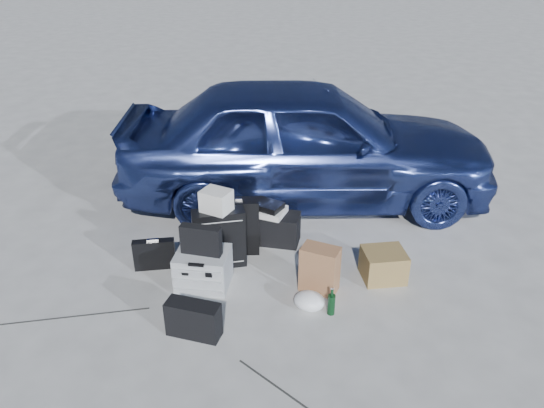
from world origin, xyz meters
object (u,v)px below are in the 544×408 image
Objects in this scene: car at (306,141)px; suitcase_left at (236,226)px; pelican_case at (203,268)px; suitcase_right at (219,238)px; cardboard_box at (383,265)px; duffel_bag at (268,227)px; briefcase at (154,254)px; green_bottle at (331,301)px.

car is 1.51m from suitcase_left.
suitcase_left reaches higher than pelican_case.
cardboard_box is (1.57, -0.01, -0.15)m from suitcase_right.
pelican_case is (-0.78, -1.91, -0.56)m from car.
cardboard_box is at bearing -19.53° from suitcase_left.
suitcase_right is at bearing 76.33° from pelican_case.
duffel_bag is (0.29, 0.25, -0.13)m from suitcase_left.
pelican_case is at bearing -35.76° from briefcase.
briefcase is 0.67× the size of suitcase_left.
briefcase is 0.84m from suitcase_left.
suitcase_left reaches higher than duffel_bag.
duffel_bag is 1.69× the size of cardboard_box.
briefcase reaches higher than green_bottle.
green_bottle is (-0.46, -0.60, -0.01)m from cardboard_box.
green_bottle is at bearing -30.86° from briefcase.
pelican_case reaches higher than duffel_bag.
suitcase_right reaches higher than duffel_bag.
car is 1.25m from duffel_bag.
car is 2.24m from briefcase.
car is at bearing 36.89° from briefcase.
duffel_bag reaches higher than green_bottle.
car is 9.05× the size of pelican_case.
cardboard_box is at bearing -19.44° from suitcase_right.
pelican_case is 1.68m from cardboard_box.
car reaches higher than suitcase_left.
suitcase_right is at bearing -123.91° from suitcase_left.
briefcase is at bearing -160.77° from suitcase_left.
pelican_case is 0.97m from duffel_bag.
duffel_bag is (0.40, 0.50, -0.14)m from suitcase_right.
duffel_bag is (0.48, 0.84, -0.01)m from pelican_case.
car is 2.14m from pelican_case.
suitcase_right is at bearing 147.57° from car.
briefcase is 2.19m from cardboard_box.
duffel_bag is 1.31m from green_bottle.
duffel_bag is (-0.29, -1.08, -0.57)m from car.
pelican_case reaches higher than cardboard_box.
car reaches higher than briefcase.
car is at bearing 47.08° from suitcase_right.
briefcase is at bearing 134.06° from car.
green_bottle is (0.70, -1.11, -0.03)m from duffel_bag.
briefcase is at bearing 173.88° from suitcase_right.
pelican_case is 1.22m from green_bottle.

